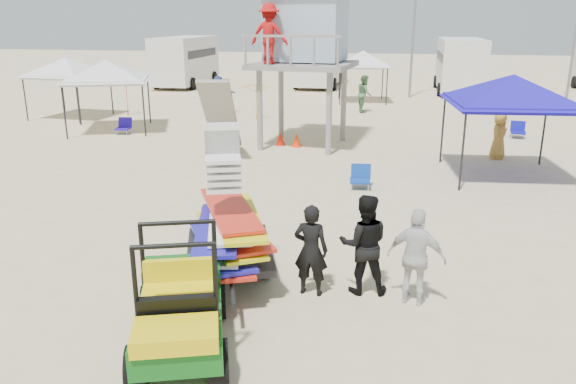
% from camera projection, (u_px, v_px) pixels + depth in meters
% --- Properties ---
extents(ground, '(140.00, 140.00, 0.00)m').
position_uv_depth(ground, '(215.00, 333.00, 8.26)').
color(ground, beige).
rests_on(ground, ground).
extents(utility_cart, '(1.80, 2.52, 1.73)m').
position_uv_depth(utility_cart, '(177.00, 298.00, 7.61)').
color(utility_cart, '#0D5414').
rests_on(utility_cart, ground).
extents(surf_trailer, '(2.06, 2.84, 2.45)m').
position_uv_depth(surf_trailer, '(228.00, 225.00, 9.74)').
color(surf_trailer, black).
rests_on(surf_trailer, ground).
extents(man_left, '(0.60, 0.42, 1.57)m').
position_uv_depth(man_left, '(311.00, 250.00, 9.24)').
color(man_left, black).
rests_on(man_left, ground).
extents(man_mid, '(0.92, 0.76, 1.72)m').
position_uv_depth(man_mid, '(364.00, 244.00, 9.29)').
color(man_mid, black).
rests_on(man_mid, ground).
extents(man_right, '(1.01, 0.62, 1.61)m').
position_uv_depth(man_right, '(416.00, 257.00, 8.92)').
color(man_right, silver).
rests_on(man_right, ground).
extents(lifeguard_tower, '(3.65, 3.65, 5.34)m').
position_uv_depth(lifeguard_tower, '(302.00, 32.00, 19.51)').
color(lifeguard_tower, gray).
rests_on(lifeguard_tower, ground).
extents(canopy_blue, '(3.57, 3.57, 3.35)m').
position_uv_depth(canopy_blue, '(514.00, 80.00, 15.64)').
color(canopy_blue, black).
rests_on(canopy_blue, ground).
extents(canopy_white_a, '(4.01, 4.01, 3.26)m').
position_uv_depth(canopy_white_a, '(106.00, 63.00, 22.41)').
color(canopy_white_a, black).
rests_on(canopy_white_a, ground).
extents(canopy_white_b, '(3.02, 3.02, 3.15)m').
position_uv_depth(canopy_white_b, '(66.00, 61.00, 25.53)').
color(canopy_white_b, black).
rests_on(canopy_white_b, ground).
extents(canopy_white_c, '(2.94, 2.94, 3.18)m').
position_uv_depth(canopy_white_c, '(363.00, 53.00, 30.43)').
color(canopy_white_c, black).
rests_on(canopy_white_c, ground).
extents(umbrella_a, '(2.11, 2.15, 1.76)m').
position_uv_depth(umbrella_a, '(126.00, 97.00, 26.59)').
color(umbrella_a, red).
rests_on(umbrella_a, ground).
extents(umbrella_b, '(2.59, 2.58, 1.68)m').
position_uv_depth(umbrella_b, '(257.00, 101.00, 25.45)').
color(umbrella_b, '#F3AA15').
rests_on(umbrella_b, ground).
extents(cone_near, '(0.34, 0.34, 0.50)m').
position_uv_depth(cone_near, '(297.00, 140.00, 20.21)').
color(cone_near, '#FF3208').
rests_on(cone_near, ground).
extents(cone_far, '(0.34, 0.34, 0.50)m').
position_uv_depth(cone_far, '(280.00, 138.00, 20.46)').
color(cone_far, red).
rests_on(cone_far, ground).
extents(beach_chair_a, '(0.60, 0.64, 0.64)m').
position_uv_depth(beach_chair_a, '(124.00, 126.00, 22.49)').
color(beach_chair_a, '#220EA1').
rests_on(beach_chair_a, ground).
extents(beach_chair_b, '(0.59, 0.63, 0.64)m').
position_uv_depth(beach_chair_b, '(360.00, 177.00, 15.29)').
color(beach_chair_b, navy).
rests_on(beach_chair_b, ground).
extents(beach_chair_c, '(0.63, 0.68, 0.64)m').
position_uv_depth(beach_chair_c, '(518.00, 130.00, 21.71)').
color(beach_chair_c, '#0D0E92').
rests_on(beach_chair_c, ground).
extents(rv_far_left, '(2.64, 6.80, 3.25)m').
position_uv_depth(rv_far_left, '(185.00, 59.00, 38.07)').
color(rv_far_left, silver).
rests_on(rv_far_left, ground).
extents(rv_mid_left, '(2.65, 6.50, 3.25)m').
position_uv_depth(rv_mid_left, '(320.00, 59.00, 37.79)').
color(rv_mid_left, silver).
rests_on(rv_mid_left, ground).
extents(rv_mid_right, '(2.64, 7.00, 3.25)m').
position_uv_depth(rv_mid_right, '(460.00, 63.00, 34.71)').
color(rv_mid_right, silver).
rests_on(rv_mid_right, ground).
extents(light_pole_left, '(0.14, 0.14, 8.00)m').
position_uv_depth(light_pole_left, '(414.00, 26.00, 31.81)').
color(light_pole_left, slate).
rests_on(light_pole_left, ground).
extents(distant_beachgoers, '(13.21, 9.75, 1.81)m').
position_uv_depth(distant_beachgoers, '(307.00, 99.00, 25.86)').
color(distant_beachgoers, '#BC8A35').
rests_on(distant_beachgoers, ground).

